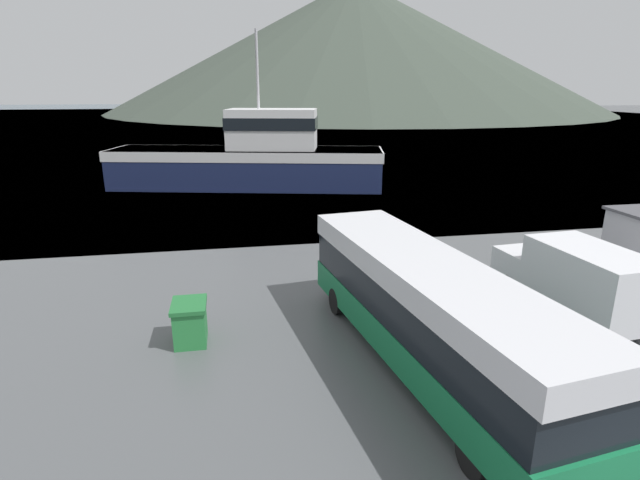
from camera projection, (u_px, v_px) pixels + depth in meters
The scene contains 8 objects.
water_surface at pixel (251, 116), 138.21m from camera, with size 240.00×240.00×0.00m, color #3D5160.
hill_backdrop at pixel (354, 47), 163.05m from camera, with size 157.80×157.80×40.52m, color #3D473D.
tour_bus at pixel (426, 308), 13.40m from camera, with size 3.99×11.53×3.09m.
delivery_van at pixel (576, 277), 16.78m from camera, with size 2.64×6.06×2.47m.
fishing_boat at pixel (252, 158), 38.46m from camera, with size 21.38×9.57×11.51m.
storage_bin at pixel (190, 322), 15.04m from camera, with size 1.02×1.33×1.28m.
small_boat at pixel (159, 167), 46.16m from camera, with size 5.69×4.71×0.78m.
mooring_bollard at pixel (338, 243), 23.19m from camera, with size 0.42×0.42×0.95m.
Camera 1 is at (-6.84, -4.33, 7.41)m, focal length 28.00 mm.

